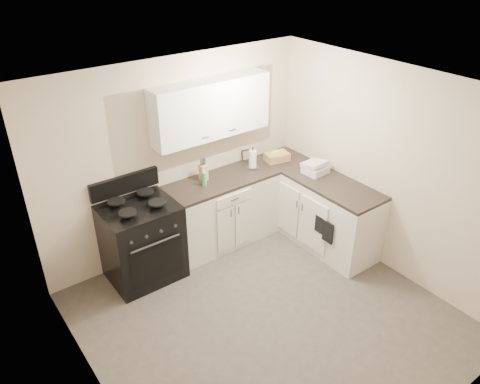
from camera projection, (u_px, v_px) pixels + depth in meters
floor at (267, 317)px, 5.12m from camera, size 3.60×3.60×0.00m
ceiling at (276, 96)px, 3.90m from camera, size 3.60×3.60×0.00m
wall_back at (177, 158)px, 5.77m from camera, size 3.60×0.00×3.60m
wall_right at (389, 171)px, 5.45m from camera, size 0.00×3.60×3.60m
wall_left at (91, 298)px, 3.57m from camera, size 0.00×3.60×3.60m
wall_front at (437, 335)px, 3.25m from camera, size 3.60×0.00×3.60m
base_cabinets_back at (221, 212)px, 6.17m from camera, size 1.55×0.60×0.90m
base_cabinets_right at (314, 208)px, 6.28m from camera, size 0.60×1.90×0.90m
countertop_back at (220, 181)px, 5.94m from camera, size 1.55×0.60×0.04m
countertop_right at (317, 177)px, 6.05m from camera, size 0.60×1.90×0.04m
upper_cabinets at (211, 109)px, 5.60m from camera, size 1.55×0.30×0.70m
stove at (142, 243)px, 5.55m from camera, size 0.84×0.72×1.02m
knife_block at (203, 173)px, 5.88m from camera, size 0.10×0.09×0.21m
paper_towel at (253, 159)px, 6.18m from camera, size 0.13×0.13×0.24m
soap_bottle at (204, 179)px, 5.76m from camera, size 0.07×0.07×0.18m
picture_frame at (246, 155)px, 6.40m from camera, size 0.13×0.06×0.16m
wicker_basket at (277, 157)px, 6.41m from camera, size 0.36×0.28×0.11m
countertop_grill at (315, 169)px, 6.07m from camera, size 0.30×0.28×0.10m
oven_mitt_near at (328, 232)px, 5.70m from camera, size 0.02×0.16×0.28m
oven_mitt_far at (319, 224)px, 5.79m from camera, size 0.02×0.13×0.22m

